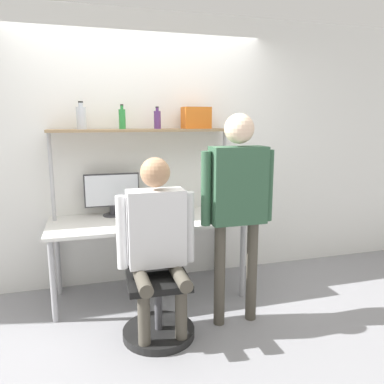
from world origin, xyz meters
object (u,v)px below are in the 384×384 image
office_chair (157,298)px  storage_box (196,118)px  bottle_clear (81,117)px  monitor (112,193)px  person_seated (157,234)px  bottle_green (122,119)px  bottle_purple (157,119)px  cell_phone (181,220)px  laptop (151,216)px  person_standing (238,192)px

office_chair → storage_box: (0.59, 0.92, 1.39)m
office_chair → bottle_clear: (-0.50, 0.92, 1.39)m
monitor → person_seated: bearing=-76.1°
monitor → bottle_green: (0.12, -0.04, 0.71)m
office_chair → bottle_purple: bottle_purple is taller
cell_phone → office_chair: (-0.34, -0.57, -0.46)m
bottle_purple → bottle_clear: size_ratio=0.84×
bottle_purple → bottle_green: bearing=180.0°
monitor → office_chair: 1.20m
laptop → person_seated: (-0.06, -0.65, 0.02)m
laptop → bottle_purple: bearing=66.6°
bottle_clear → bottle_green: bottle_clear is taller
laptop → bottle_purple: bottle_purple is taller
monitor → bottle_green: bearing=-19.5°
office_chair → bottle_green: 1.66m
person_seated → person_standing: (0.66, 0.04, 0.27)m
cell_phone → bottle_clear: 1.31m
monitor → bottle_green: bottle_green is taller
person_standing → cell_phone: bearing=118.6°
monitor → laptop: (0.31, -0.36, -0.16)m
bottle_clear → monitor: bearing=9.4°
storage_box → bottle_clear: bearing=180.0°
office_chair → storage_box: 1.77m
bottle_clear → person_seated: bearing=-62.7°
bottle_green → monitor: bearing=160.5°
person_standing → bottle_green: bearing=130.7°
laptop → cell_phone: 0.29m
person_seated → bottle_green: (-0.13, 0.96, 0.84)m
monitor → bottle_clear: (-0.25, -0.04, 0.72)m
cell_phone → bottle_purple: 0.99m
office_chair → person_standing: (0.65, -0.00, 0.81)m
laptop → bottle_clear: bottle_clear is taller
office_chair → bottle_clear: bottle_clear is taller
bottle_clear → bottle_green: 0.37m
bottle_purple → person_standing: bearing=-63.6°
person_standing → bottle_clear: size_ratio=6.88×
laptop → person_standing: person_standing is taller
bottle_purple → bottle_clear: (-0.70, 0.00, 0.02)m
cell_phone → bottle_clear: bottle_clear is taller
cell_phone → person_seated: (-0.34, -0.62, 0.08)m
laptop → person_seated: size_ratio=0.23×
bottle_green → bottle_clear: bearing=180.0°
bottle_green → storage_box: size_ratio=0.86×
person_seated → office_chair: bearing=87.6°
monitor → cell_phone: monitor is taller
laptop → cell_phone: (0.28, -0.03, -0.06)m
bottle_purple → monitor: bearing=174.8°
monitor → storage_box: size_ratio=2.00×
cell_phone → person_standing: bearing=-61.4°
laptop → bottle_purple: (0.14, 0.31, 0.86)m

